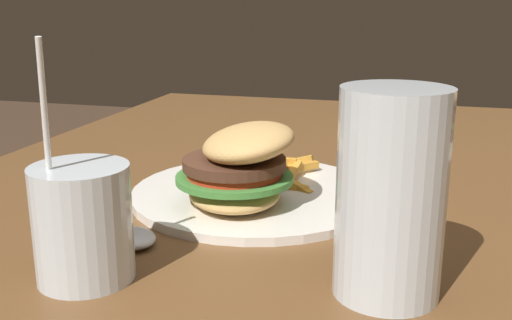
{
  "coord_description": "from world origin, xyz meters",
  "views": [
    {
      "loc": [
        0.74,
        -0.04,
        0.95
      ],
      "look_at": [
        0.07,
        -0.23,
        0.76
      ],
      "focal_mm": 42.0,
      "sensor_mm": 36.0,
      "label": 1
    }
  ],
  "objects_px": {
    "beer_glass": "(390,202)",
    "spoon": "(130,236)",
    "juice_glass": "(83,227)",
    "meal_plate_near": "(248,178)"
  },
  "relations": [
    {
      "from": "beer_glass",
      "to": "spoon",
      "type": "height_order",
      "value": "beer_glass"
    },
    {
      "from": "juice_glass",
      "to": "beer_glass",
      "type": "bearing_deg",
      "value": 99.58
    },
    {
      "from": "beer_glass",
      "to": "spoon",
      "type": "xyz_separation_m",
      "value": [
        -0.04,
        -0.25,
        -0.07
      ]
    },
    {
      "from": "juice_glass",
      "to": "spoon",
      "type": "height_order",
      "value": "juice_glass"
    },
    {
      "from": "meal_plate_near",
      "to": "juice_glass",
      "type": "relative_size",
      "value": 1.45
    },
    {
      "from": "meal_plate_near",
      "to": "juice_glass",
      "type": "distance_m",
      "value": 0.24
    },
    {
      "from": "spoon",
      "to": "meal_plate_near",
      "type": "bearing_deg",
      "value": 99.31
    },
    {
      "from": "meal_plate_near",
      "to": "spoon",
      "type": "relative_size",
      "value": 2.03
    },
    {
      "from": "juice_glass",
      "to": "spoon",
      "type": "bearing_deg",
      "value": 179.96
    },
    {
      "from": "juice_glass",
      "to": "spoon",
      "type": "relative_size",
      "value": 1.4
    }
  ]
}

